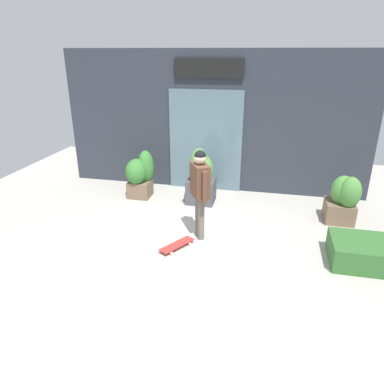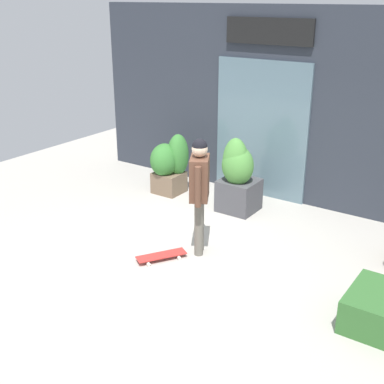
{
  "view_description": "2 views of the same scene",
  "coord_description": "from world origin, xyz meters",
  "px_view_note": "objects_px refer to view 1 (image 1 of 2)",
  "views": [
    {
      "loc": [
        1.43,
        -5.88,
        3.42
      ],
      "look_at": [
        0.07,
        0.21,
        0.92
      ],
      "focal_mm": 33.15,
      "sensor_mm": 36.0,
      "label": 1
    },
    {
      "loc": [
        3.99,
        -5.46,
        3.62
      ],
      "look_at": [
        0.07,
        0.21,
        0.92
      ],
      "focal_mm": 47.3,
      "sensor_mm": 36.0,
      "label": 2
    }
  ],
  "objects_px": {
    "skateboard": "(177,245)",
    "planter_box_mid": "(343,199)",
    "planter_box_right": "(200,175)",
    "skateboarder": "(200,185)",
    "planter_box_left": "(140,174)"
  },
  "relations": [
    {
      "from": "skateboard",
      "to": "planter_box_right",
      "type": "bearing_deg",
      "value": -147.72
    },
    {
      "from": "skateboard",
      "to": "planter_box_mid",
      "type": "height_order",
      "value": "planter_box_mid"
    },
    {
      "from": "planter_box_right",
      "to": "planter_box_left",
      "type": "bearing_deg",
      "value": 179.08
    },
    {
      "from": "skateboarder",
      "to": "planter_box_left",
      "type": "relative_size",
      "value": 1.52
    },
    {
      "from": "planter_box_right",
      "to": "planter_box_mid",
      "type": "relative_size",
      "value": 1.29
    },
    {
      "from": "planter_box_left",
      "to": "skateboard",
      "type": "bearing_deg",
      "value": -55.81
    },
    {
      "from": "planter_box_left",
      "to": "planter_box_right",
      "type": "bearing_deg",
      "value": -0.92
    },
    {
      "from": "skateboard",
      "to": "planter_box_left",
      "type": "height_order",
      "value": "planter_box_left"
    },
    {
      "from": "skateboarder",
      "to": "planter_box_right",
      "type": "bearing_deg",
      "value": -108.3
    },
    {
      "from": "skateboard",
      "to": "planter_box_left",
      "type": "bearing_deg",
      "value": -113.81
    },
    {
      "from": "planter_box_mid",
      "to": "skateboard",
      "type": "bearing_deg",
      "value": -149.92
    },
    {
      "from": "skateboarder",
      "to": "planter_box_mid",
      "type": "distance_m",
      "value": 3.15
    },
    {
      "from": "planter_box_left",
      "to": "planter_box_mid",
      "type": "bearing_deg",
      "value": -5.08
    },
    {
      "from": "skateboarder",
      "to": "planter_box_mid",
      "type": "xyz_separation_m",
      "value": [
        2.81,
        1.31,
        -0.57
      ]
    },
    {
      "from": "skateboard",
      "to": "planter_box_mid",
      "type": "relative_size",
      "value": 0.69
    }
  ]
}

